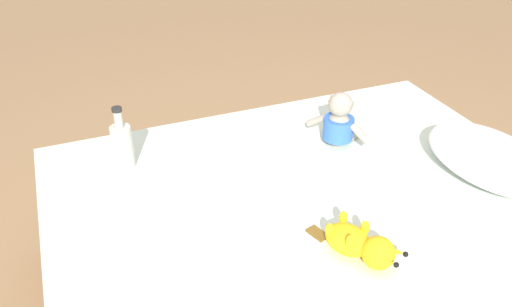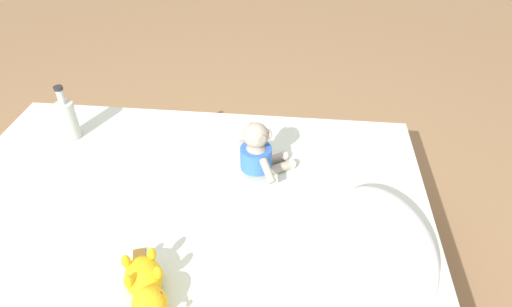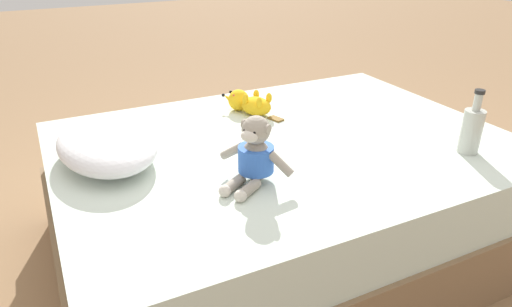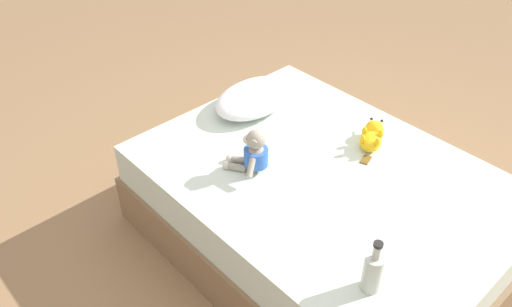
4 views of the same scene
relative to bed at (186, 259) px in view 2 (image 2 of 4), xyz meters
The scene contains 6 objects.
ground_plane 0.26m from the bed, ahead, with size 16.00×16.00×0.00m, color #93704C.
bed is the anchor object (origin of this frame).
pillow 0.77m from the bed, 78.12° to the left, with size 0.55×0.38×0.13m.
plush_monkey 0.51m from the bed, 132.75° to the left, with size 0.26×0.25×0.24m.
plush_yellow_creature 0.48m from the bed, ahead, with size 0.31×0.20×0.10m.
glass_bottle 0.79m from the bed, 124.81° to the right, with size 0.08×0.08×0.25m.
Camera 2 is at (1.10, 0.39, 1.65)m, focal length 30.99 mm.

